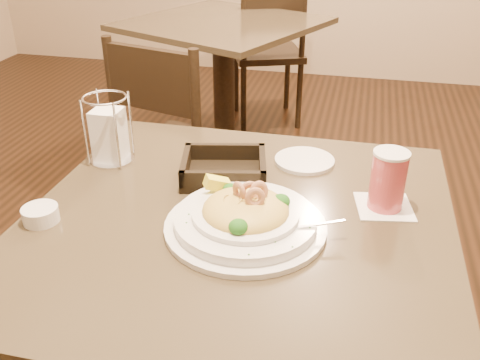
% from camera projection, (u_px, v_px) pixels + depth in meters
% --- Properties ---
extents(main_table, '(0.90, 0.90, 0.77)m').
position_uv_depth(main_table, '(238.00, 305.00, 1.25)').
color(main_table, black).
rests_on(main_table, ground).
extents(background_table, '(1.18, 1.18, 0.77)m').
position_uv_depth(background_table, '(224.00, 66.00, 2.94)').
color(background_table, black).
rests_on(background_table, ground).
extents(dining_chair_near, '(0.51, 0.51, 0.93)m').
position_uv_depth(dining_chair_near, '(177.00, 145.00, 2.09)').
color(dining_chair_near, black).
rests_on(dining_chair_near, ground).
extents(dining_chair_far, '(0.54, 0.54, 0.93)m').
position_uv_depth(dining_chair_far, '(269.00, 48.00, 3.37)').
color(dining_chair_far, black).
rests_on(dining_chair_far, ground).
extents(pasta_bowl, '(0.37, 0.33, 0.11)m').
position_uv_depth(pasta_bowl, '(246.00, 216.00, 1.08)').
color(pasta_bowl, white).
rests_on(pasta_bowl, main_table).
extents(drink_glass, '(0.14, 0.14, 0.13)m').
position_uv_depth(drink_glass, '(388.00, 181.00, 1.14)').
color(drink_glass, white).
rests_on(drink_glass, main_table).
extents(bread_basket, '(0.23, 0.20, 0.05)m').
position_uv_depth(bread_basket, '(224.00, 170.00, 1.28)').
color(bread_basket, black).
rests_on(bread_basket, main_table).
extents(napkin_caddy, '(0.11, 0.11, 0.17)m').
position_uv_depth(napkin_caddy, '(109.00, 134.00, 1.34)').
color(napkin_caddy, silver).
rests_on(napkin_caddy, main_table).
extents(side_plate, '(0.17, 0.17, 0.01)m').
position_uv_depth(side_plate, '(305.00, 160.00, 1.36)').
color(side_plate, white).
rests_on(side_plate, main_table).
extents(butter_ramekin, '(0.08, 0.08, 0.03)m').
position_uv_depth(butter_ramekin, '(41.00, 214.00, 1.11)').
color(butter_ramekin, white).
rests_on(butter_ramekin, main_table).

